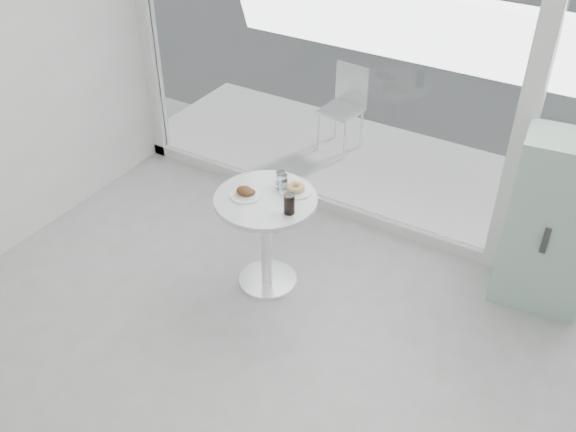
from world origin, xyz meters
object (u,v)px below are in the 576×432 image
Objects in this scene: main_table at (266,223)px; cola_glass at (289,204)px; patio_chair at (345,102)px; plate_fritter at (246,193)px; plate_donut at (295,189)px; water_tumbler_b at (282,183)px; water_tumbler_a at (280,180)px; mint_cabinet at (553,224)px.

cola_glass reaches higher than main_table.
plate_fritter is at bearing -75.88° from patio_chair.
water_tumbler_b is (-0.09, -0.02, 0.03)m from plate_donut.
cola_glass reaches higher than patio_chair.
main_table is at bearing -72.22° from patio_chair.
main_table is 6.59× the size of water_tumbler_a.
patio_chair is at bearing 103.55° from water_tumbler_b.
patio_chair is at bearing 106.31° from plate_donut.
cola_glass reaches higher than plate_fritter.
plate_fritter is 1.87× the size of water_tumbler_b.
water_tumbler_b is at bearing -163.82° from mint_cabinet.
mint_cabinet is 1.78m from plate_donut.
water_tumbler_a is (0.01, 0.17, 0.27)m from main_table.
patio_chair is 7.12× the size of water_tumbler_b.
water_tumbler_b reaches higher than plate_donut.
water_tumbler_a is 0.32m from cola_glass.
main_table is at bearing 163.27° from cola_glass.
plate_fritter is at bearing -139.46° from plate_donut.
patio_chair is at bearing 106.92° from cola_glass.
patio_chair is at bearing 101.47° from main_table.
mint_cabinet is 2.49m from patio_chair.
patio_chair is 2.27m from cola_glass.
plate_donut is 1.97× the size of water_tumbler_b.
patio_chair is 1.98m from water_tumbler_a.
main_table is 0.38m from cola_glass.
patio_chair is at bearing 102.90° from water_tumbler_a.
water_tumbler_a reaches higher than main_table.
main_table is 6.66× the size of water_tumbler_b.
water_tumbler_b is at bearing -35.40° from water_tumbler_a.
mint_cabinet is at bearing 22.98° from water_tumbler_b.
plate_fritter reaches higher than plate_donut.
water_tumbler_a is at bearing 85.08° from main_table.
plate_fritter is at bearing -122.68° from water_tumbler_a.
water_tumbler_a reaches higher than plate_donut.
patio_chair is (-0.42, 2.08, -0.03)m from main_table.
water_tumbler_a is at bearing -179.11° from plate_donut.
water_tumbler_b is (0.03, -0.02, -0.00)m from water_tumbler_a.
main_table is 3.38× the size of plate_donut.
patio_chair is 2.17m from plate_fritter.
cola_glass is (0.36, -0.02, 0.04)m from plate_fritter.
mint_cabinet is (1.76, 0.88, 0.10)m from main_table.
water_tumbler_a is at bearing 57.32° from plate_fritter.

